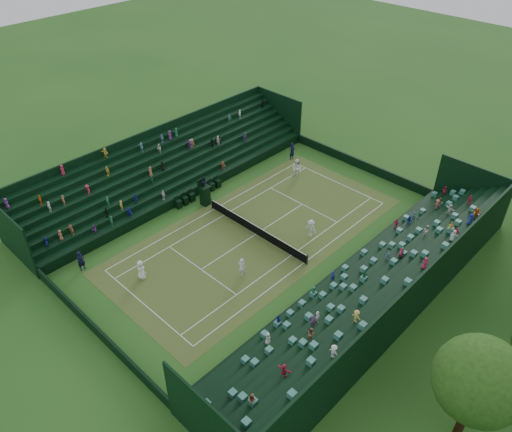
# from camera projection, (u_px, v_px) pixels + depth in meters

# --- Properties ---
(ground) EXTENTS (160.00, 160.00, 0.00)m
(ground) POSITION_uv_depth(u_px,v_px,m) (256.00, 234.00, 44.04)
(ground) COLOR #235A1C
(ground) RESTS_ON ground
(court_surface) EXTENTS (12.97, 26.77, 0.01)m
(court_surface) POSITION_uv_depth(u_px,v_px,m) (256.00, 234.00, 44.03)
(court_surface) COLOR #376C24
(court_surface) RESTS_ON ground
(perimeter_wall_north) EXTENTS (17.17, 0.20, 1.00)m
(perimeter_wall_north) POSITION_uv_depth(u_px,v_px,m) (360.00, 164.00, 52.96)
(perimeter_wall_north) COLOR black
(perimeter_wall_north) RESTS_ON ground
(perimeter_wall_south) EXTENTS (17.17, 0.20, 1.00)m
(perimeter_wall_south) POSITION_uv_depth(u_px,v_px,m) (97.00, 331.00, 34.53)
(perimeter_wall_south) COLOR black
(perimeter_wall_south) RESTS_ON ground
(perimeter_wall_east) EXTENTS (0.20, 31.77, 1.00)m
(perimeter_wall_east) POSITION_uv_depth(u_px,v_px,m) (334.00, 276.00, 38.99)
(perimeter_wall_east) COLOR black
(perimeter_wall_east) RESTS_ON ground
(perimeter_wall_west) EXTENTS (0.20, 31.77, 1.00)m
(perimeter_wall_west) POSITION_uv_depth(u_px,v_px,m) (193.00, 193.00, 48.49)
(perimeter_wall_west) COLOR black
(perimeter_wall_west) RESTS_ON ground
(north_grandstand) EXTENTS (6.60, 32.00, 4.90)m
(north_grandstand) POSITION_uv_depth(u_px,v_px,m) (382.00, 293.00, 36.04)
(north_grandstand) COLOR black
(north_grandstand) RESTS_ON ground
(south_grandstand) EXTENTS (6.60, 32.00, 4.90)m
(south_grandstand) POSITION_uv_depth(u_px,v_px,m) (166.00, 168.00, 50.21)
(south_grandstand) COLOR black
(south_grandstand) RESTS_ON ground
(tennis_net) EXTENTS (11.67, 0.10, 1.06)m
(tennis_net) POSITION_uv_depth(u_px,v_px,m) (256.00, 230.00, 43.73)
(tennis_net) COLOR black
(tennis_net) RESTS_ON ground
(umpire_chair) EXTENTS (0.96, 0.96, 3.03)m
(umpire_chair) POSITION_uv_depth(u_px,v_px,m) (205.00, 193.00, 47.02)
(umpire_chair) COLOR black
(umpire_chair) RESTS_ON ground
(courtside_chairs) EXTENTS (0.54, 5.51, 1.18)m
(courtside_chairs) POSITION_uv_depth(u_px,v_px,m) (199.00, 193.00, 48.52)
(courtside_chairs) COLOR black
(courtside_chairs) RESTS_ON ground
(player_near_west) EXTENTS (0.93, 0.68, 1.74)m
(player_near_west) POSITION_uv_depth(u_px,v_px,m) (141.00, 270.00, 39.01)
(player_near_west) COLOR white
(player_near_west) RESTS_ON ground
(player_near_east) EXTENTS (0.81, 0.71, 1.87)m
(player_near_east) POSITION_uv_depth(u_px,v_px,m) (242.00, 268.00, 39.11)
(player_near_east) COLOR white
(player_near_east) RESTS_ON ground
(player_far_west) EXTENTS (1.01, 0.80, 2.03)m
(player_far_west) POSITION_uv_depth(u_px,v_px,m) (297.00, 168.00, 51.18)
(player_far_west) COLOR white
(player_far_west) RESTS_ON ground
(player_far_east) EXTENTS (1.11, 0.66, 1.69)m
(player_far_east) POSITION_uv_depth(u_px,v_px,m) (311.00, 228.00, 43.36)
(player_far_east) COLOR white
(player_far_east) RESTS_ON ground
(line_judge_north) EXTENTS (0.49, 0.73, 1.96)m
(line_judge_north) POSITION_uv_depth(u_px,v_px,m) (292.00, 151.00, 54.16)
(line_judge_north) COLOR black
(line_judge_north) RESTS_ON ground
(line_judge_south) EXTENTS (0.47, 0.69, 1.82)m
(line_judge_south) POSITION_uv_depth(u_px,v_px,m) (81.00, 261.00, 39.82)
(line_judge_south) COLOR black
(line_judge_south) RESTS_ON ground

